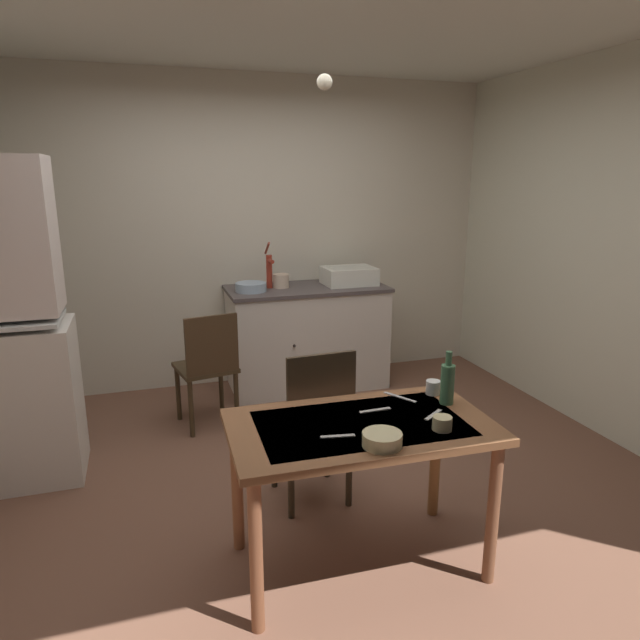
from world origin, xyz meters
TOP-DOWN VIEW (x-y plane):
  - ground_plane at (0.00, 0.00)m, footprint 5.38×5.38m
  - wall_back at (0.00, 1.92)m, footprint 4.48×0.10m
  - wall_right at (2.24, 0.00)m, footprint 0.10×3.85m
  - counter_cabinet at (0.45, 1.55)m, footprint 1.36×0.64m
  - sink_basin at (0.84, 1.55)m, footprint 0.44×0.34m
  - hand_pump at (0.14, 1.60)m, footprint 0.05×0.27m
  - mixing_bowl_counter at (-0.04, 1.50)m, footprint 0.25×0.25m
  - stoneware_crock at (0.23, 1.59)m, footprint 0.13×0.13m
  - dining_table at (0.01, -0.82)m, footprint 1.21×0.71m
  - chair_far_side at (-0.03, -0.25)m, footprint 0.42×0.42m
  - chair_by_counter at (-0.48, 0.95)m, footprint 0.47×0.47m
  - serving_bowl_wide at (0.01, -1.05)m, footprint 0.17×0.17m
  - mug_tall at (0.33, -0.99)m, footprint 0.09×0.09m
  - mug_dark at (0.49, -0.60)m, footprint 0.07×0.07m
  - glass_bottle at (0.50, -0.73)m, footprint 0.07×0.07m
  - table_knife at (0.31, -0.59)m, footprint 0.11×0.17m
  - teaspoon_near_bowl at (0.13, -0.71)m, footprint 0.16×0.03m
  - teaspoon_by_cup at (0.37, -0.84)m, footprint 0.13×0.10m
  - serving_spoon at (-0.13, -0.91)m, footprint 0.15×0.04m
  - pendant_bulb at (0.07, -0.09)m, footprint 0.08×0.08m

SIDE VIEW (x-z plane):
  - ground_plane at x=0.00m, z-range 0.00..0.00m
  - counter_cabinet at x=0.45m, z-range 0.00..0.89m
  - chair_by_counter at x=-0.48m, z-range 0.04..0.91m
  - chair_far_side at x=-0.03m, z-range 0.02..0.95m
  - dining_table at x=0.01m, z-range 0.27..1.00m
  - table_knife at x=0.31m, z-range 0.73..0.74m
  - teaspoon_near_bowl at x=0.13m, z-range 0.73..0.74m
  - teaspoon_by_cup at x=0.37m, z-range 0.73..0.74m
  - serving_spoon at x=-0.13m, z-range 0.73..0.74m
  - serving_bowl_wide at x=0.01m, z-range 0.73..0.79m
  - mug_tall at x=0.33m, z-range 0.73..0.79m
  - mug_dark at x=0.49m, z-range 0.73..0.80m
  - glass_bottle at x=0.50m, z-range 0.71..0.97m
  - mixing_bowl_counter at x=-0.04m, z-range 0.89..0.96m
  - stoneware_crock at x=0.23m, z-range 0.89..1.01m
  - sink_basin at x=0.84m, z-range 0.89..1.04m
  - hand_pump at x=0.14m, z-range 0.87..1.26m
  - wall_back at x=0.00m, z-range 0.00..2.64m
  - wall_right at x=2.24m, z-range 0.00..2.64m
  - pendant_bulb at x=0.07m, z-range 2.23..2.31m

